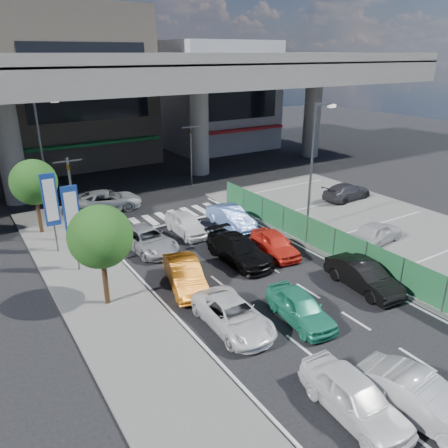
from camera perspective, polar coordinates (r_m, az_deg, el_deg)
ground at (r=20.85m, az=7.64°, el=-9.86°), size 120.00×120.00×0.00m
parking_lot at (r=29.51m, az=21.78°, el=-1.46°), size 12.00×28.00×0.06m
sidewalk_left at (r=21.00m, az=-14.91°, el=-10.01°), size 4.00×30.00×0.12m
fence_run at (r=24.42m, az=15.88°, el=-3.23°), size 0.16×22.00×1.80m
expressway at (r=37.37m, az=-14.75°, el=17.78°), size 64.00×14.00×10.75m
building_center at (r=47.96m, az=-18.95°, el=16.51°), size 14.00×10.90×15.00m
building_east at (r=53.41m, az=-0.99°, el=16.39°), size 12.00×10.90×12.00m
traffic_light_left at (r=26.90m, az=-19.49°, el=5.53°), size 1.60×1.24×5.20m
traffic_light_right at (r=37.35m, az=-4.39°, el=10.91°), size 1.60×1.24×5.20m
street_lamp_right at (r=27.77m, az=11.71°, el=8.58°), size 1.65×0.22×8.00m
street_lamp_left at (r=32.44m, az=-22.50°, el=9.23°), size 1.65×0.22×8.00m
signboard_near at (r=23.21m, az=-19.20°, el=0.85°), size 0.80×0.14×4.70m
signboard_far at (r=25.94m, az=-21.69°, el=2.64°), size 0.80×0.14×4.70m
tree_near at (r=19.51m, az=-15.84°, el=-1.63°), size 2.80×2.80×4.80m
tree_far at (r=29.15m, az=-23.60°, el=5.01°), size 2.80×2.80×4.80m
van_white_back_left at (r=15.34m, az=16.67°, el=-20.79°), size 1.86×4.14×1.38m
hatch_white_back_mid at (r=15.93m, az=24.33°, el=-20.14°), size 2.07×4.36×1.38m
sedan_white_mid_left at (r=18.54m, az=1.20°, el=-11.79°), size 2.12×4.42×1.21m
taxi_teal_mid at (r=19.23m, az=9.95°, el=-10.67°), size 1.99×3.97×1.30m
hatch_black_mid_right at (r=22.32m, az=17.76°, el=-6.50°), size 1.82×4.30×1.38m
taxi_orange_left at (r=21.47m, az=-5.14°, el=-6.63°), size 2.46×4.42×1.38m
sedan_black_mid at (r=24.02m, az=1.96°, el=-3.34°), size 1.99×4.78×1.38m
taxi_orange_right at (r=25.01m, az=6.69°, el=-2.55°), size 2.05×3.97×1.29m
wagon_silver_front_left at (r=25.75m, az=-10.02°, el=-2.04°), size 2.73×4.82×1.27m
sedan_white_front_mid at (r=27.68m, az=-4.93°, el=0.01°), size 1.64×3.96×1.34m
kei_truck_front_right at (r=28.66m, az=0.90°, el=0.90°), size 1.47×4.19×1.38m
crossing_wagon_silver at (r=33.07m, az=-15.11°, el=3.02°), size 5.48×3.51×1.41m
parked_sedan_white at (r=27.67m, az=19.25°, el=-1.06°), size 4.09×2.10×1.33m
parked_sedan_dgrey at (r=35.33m, az=15.73°, el=4.12°), size 4.49×2.08×1.27m
traffic_cone at (r=27.54m, az=13.86°, el=-1.24°), size 0.45×0.45×0.73m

